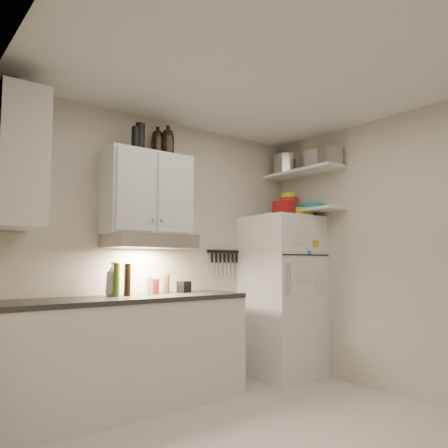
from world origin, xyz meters
TOP-DOWN VIEW (x-y plane):
  - floor at (0.00, 0.00)m, footprint 3.20×3.00m
  - ceiling at (0.00, 0.00)m, footprint 3.20×3.00m
  - back_wall at (0.00, 1.51)m, footprint 3.20×0.02m
  - left_wall at (-1.61, 0.00)m, footprint 0.02×3.00m
  - right_wall at (1.61, 0.00)m, footprint 0.02×3.00m
  - base_cabinet at (-0.55, 1.20)m, footprint 2.10×0.60m
  - countertop at (-0.55, 1.20)m, footprint 2.10×0.62m
  - upper_cabinet at (-0.30, 1.33)m, footprint 0.80×0.33m
  - side_cabinet at (-1.44, 1.20)m, footprint 0.33×0.55m
  - range_hood at (-0.30, 1.27)m, footprint 0.76×0.46m
  - fridge at (1.25, 1.16)m, footprint 0.70×0.68m
  - shelf_hi at (1.45, 1.02)m, footprint 0.30×0.95m
  - shelf_lo at (1.45, 1.02)m, footprint 0.30×0.95m
  - knife_strip at (0.70, 1.49)m, footprint 0.42×0.02m
  - dutch_oven at (1.18, 1.05)m, footprint 0.27×0.27m
  - book_stack at (1.39, 1.04)m, footprint 0.29×0.32m
  - spice_jar at (1.34, 1.17)m, footprint 0.08×0.08m
  - stock_pot at (1.48, 1.30)m, footprint 0.34×0.34m
  - tin_a at (1.51, 0.88)m, footprint 0.23×0.22m
  - tin_b at (1.48, 0.67)m, footprint 0.25×0.25m
  - bowl_teal at (1.47, 1.29)m, footprint 0.26×0.26m
  - bowl_orange at (1.49, 1.28)m, footprint 0.21×0.21m
  - bowl_yellow at (1.49, 1.28)m, footprint 0.16×0.16m
  - plates at (1.51, 0.95)m, footprint 0.33×0.33m
  - growler_a at (-0.16, 1.41)m, footprint 0.13×0.13m
  - growler_b at (-0.08, 1.35)m, footprint 0.14×0.14m
  - thermos_a at (-0.41, 1.27)m, footprint 0.10×0.10m
  - thermos_b at (-0.46, 1.26)m, footprint 0.08×0.08m
  - side_jar at (-1.41, 1.31)m, footprint 0.13×0.13m
  - soap_bottle at (-0.63, 1.31)m, footprint 0.16×0.16m
  - pepper_mill at (-0.10, 1.31)m, footprint 0.06×0.06m
  - oil_bottle at (-0.62, 1.24)m, footprint 0.07×0.07m
  - vinegar_bottle at (-0.52, 1.25)m, footprint 0.06×0.06m
  - clear_bottle at (-0.30, 1.25)m, footprint 0.05×0.05m
  - red_jar at (-0.21, 1.32)m, footprint 0.08×0.08m
  - caddy at (0.10, 1.33)m, footprint 0.15×0.13m

SIDE VIEW (x-z plane):
  - floor at x=0.00m, z-range -0.02..0.00m
  - base_cabinet at x=-0.55m, z-range 0.00..0.88m
  - fridge at x=1.25m, z-range 0.00..1.70m
  - countertop at x=-0.55m, z-range 0.88..0.92m
  - caddy at x=0.10m, z-range 0.92..1.02m
  - red_jar at x=-0.21m, z-range 0.92..1.05m
  - clear_bottle at x=-0.30m, z-range 0.92..1.08m
  - pepper_mill at x=-0.10m, z-range 0.92..1.10m
  - vinegar_bottle at x=-0.52m, z-range 0.92..1.20m
  - oil_bottle at x=-0.62m, z-range 0.92..1.20m
  - soap_bottle at x=-0.63m, z-range 0.92..1.24m
  - back_wall at x=0.00m, z-range 0.00..2.60m
  - left_wall at x=-1.61m, z-range 0.00..2.60m
  - right_wall at x=1.61m, z-range 0.00..2.60m
  - knife_strip at x=0.70m, z-range 1.31..1.33m
  - range_hood at x=-0.30m, z-range 1.33..1.45m
  - book_stack at x=1.39m, z-range 1.70..1.79m
  - spice_jar at x=1.34m, z-range 1.70..1.81m
  - shelf_lo at x=1.45m, z-range 1.75..1.77m
  - dutch_oven at x=1.18m, z-range 1.70..1.85m
  - plates at x=1.51m, z-range 1.77..1.84m
  - upper_cabinet at x=-0.30m, z-range 1.45..2.20m
  - bowl_teal at x=1.47m, z-range 1.77..1.88m
  - bowl_orange at x=1.49m, z-range 1.88..1.94m
  - side_cabinet at x=-1.44m, z-range 1.45..2.45m
  - bowl_yellow at x=1.49m, z-range 1.94..2.00m
  - shelf_hi at x=1.45m, z-range 2.19..2.22m
  - thermos_b at x=-0.46m, z-range 2.20..2.40m
  - tin_b at x=1.48m, z-range 2.21..2.41m
  - tin_a at x=1.51m, z-range 2.21..2.42m
  - thermos_a at x=-0.41m, z-range 2.20..2.45m
  - stock_pot at x=1.48m, z-range 2.21..2.44m
  - growler_a at x=-0.16m, z-range 2.20..2.47m
  - growler_b at x=-0.08m, z-range 2.20..2.49m
  - side_jar at x=-1.41m, z-range 2.45..2.61m
  - ceiling at x=0.00m, z-range 2.60..2.62m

